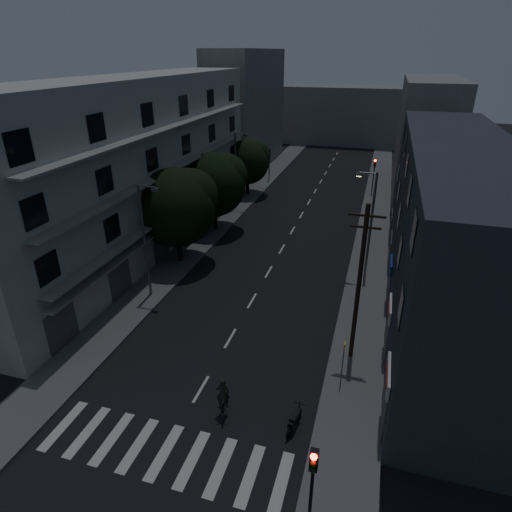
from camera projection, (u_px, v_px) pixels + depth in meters
The scene contains 23 objects.
ground at pixel (294, 229), 41.87m from camera, with size 160.00×160.00×0.00m, color black.
sidewalk_left at pixel (222, 220), 43.75m from camera, with size 3.00×90.00×0.15m, color #565659.
sidewalk_right at pixel (372, 236), 39.92m from camera, with size 3.00×90.00×0.15m, color #565659.
crosswalk at pixel (165, 452), 18.53m from camera, with size 10.90×3.00×0.01m.
lane_markings at pixel (305, 208), 47.27m from camera, with size 0.15×60.50×0.01m.
building_left at pixel (140, 166), 35.85m from camera, with size 7.00×36.00×14.00m.
building_right at pixel (447, 231), 26.91m from camera, with size 6.19×28.00×11.00m.
building_far_left at pixel (247, 110), 61.35m from camera, with size 6.00×20.00×16.00m, color slate.
building_far_right at pixel (425, 137), 50.68m from camera, with size 6.00×20.00×13.00m, color slate.
building_far_end at pixel (345, 115), 78.59m from camera, with size 24.00×8.00×10.00m, color slate.
tree_near at pixel (177, 204), 33.22m from camera, with size 6.20×6.20×7.64m.
tree_mid at pixel (214, 182), 39.63m from camera, with size 5.94×5.94×7.31m.
tree_far at pixel (248, 160), 49.99m from camera, with size 5.18×5.18×6.41m.
traffic_signal_near at pixel (313, 476), 14.04m from camera, with size 0.28×0.37×4.10m.
traffic_signal_far_right at pixel (374, 169), 50.51m from camera, with size 0.28×0.37×4.10m.
traffic_signal_far_left at pixel (269, 158), 55.77m from camera, with size 0.28×0.37×4.10m.
street_lamp_left_near at pixel (146, 236), 28.36m from camera, with size 1.51×0.25×8.00m.
street_lamp_right at pixel (370, 220), 31.03m from camera, with size 1.51×0.25×8.00m.
street_lamp_left_far at pixel (237, 166), 45.57m from camera, with size 1.51×0.25×8.00m.
utility_pole at pixel (359, 283), 22.15m from camera, with size 1.80×0.24×9.00m.
bus_stop_sign at pixel (343, 355), 21.48m from camera, with size 0.06×0.35×2.52m.
motorcycle at pixel (294, 421), 19.51m from camera, with size 0.58×1.78×1.15m.
cyclist at pixel (223, 402), 20.18m from camera, with size 1.13×1.81×2.17m.
Camera 1 is at (7.50, -13.35, 15.70)m, focal length 30.00 mm.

